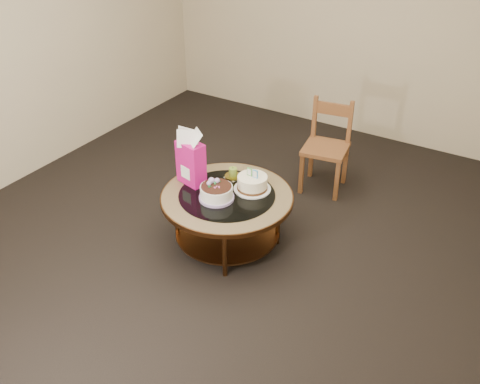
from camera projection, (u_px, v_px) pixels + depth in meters
The scene contains 8 objects.
ground at pixel (228, 242), 4.32m from camera, with size 5.00×5.00×0.00m, color black.
room_walls at pixel (225, 55), 3.49m from camera, with size 4.52×5.02×2.61m.
coffee_table at pixel (227, 203), 4.12m from camera, with size 1.02×1.02×0.46m.
decorated_cake at pixel (216, 193), 3.99m from camera, with size 0.27×0.27×0.16m.
cream_cake at pixel (252, 183), 4.10m from camera, with size 0.29×0.29×0.18m.
gift_bag at pixel (191, 157), 4.10m from camera, with size 0.25×0.20×0.45m.
pillar_candle at pixel (233, 174), 4.26m from camera, with size 0.13×0.13×0.10m.
dining_chair at pixel (327, 146), 4.83m from camera, with size 0.44×0.44×0.83m.
Camera 1 is at (1.89, -2.87, 2.65)m, focal length 40.00 mm.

